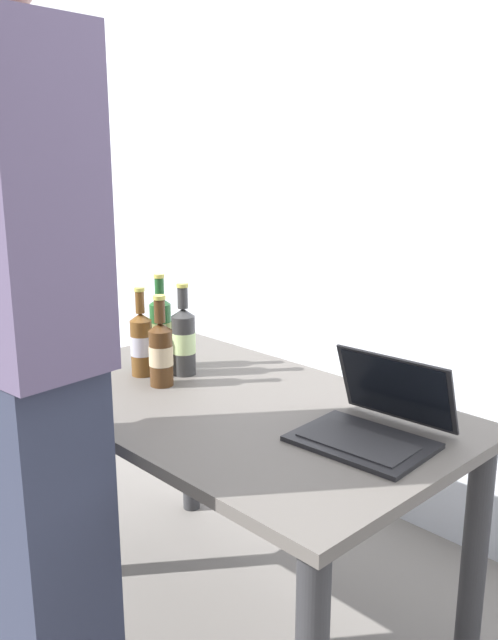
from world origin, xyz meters
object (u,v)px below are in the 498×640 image
object	(u,v)px
beer_bottle_dark	(184,339)
beer_bottle_green	(161,351)
laptop	(374,422)
beer_bottle_amber	(161,330)
beer_bottle_brown	(141,342)
person_figure	(23,365)

from	to	relation	value
beer_bottle_dark	beer_bottle_green	world-z (taller)	beer_bottle_dark
laptop	beer_bottle_green	world-z (taller)	beer_bottle_green
beer_bottle_dark	beer_bottle_amber	distance (m)	0.11
laptop	beer_bottle_brown	bearing A→B (deg)	-170.68
laptop	beer_bottle_amber	world-z (taller)	beer_bottle_amber
beer_bottle_amber	laptop	bearing A→B (deg)	2.64
laptop	person_figure	size ratio (longest dim) A/B	0.18
beer_bottle_brown	beer_bottle_green	world-z (taller)	beer_bottle_brown
beer_bottle_brown	beer_bottle_amber	world-z (taller)	beer_bottle_amber
beer_bottle_amber	person_figure	xyz separation A→B (m)	(0.35, -0.63, 0.11)
laptop	beer_bottle_green	size ratio (longest dim) A/B	1.22
beer_bottle_brown	beer_bottle_amber	xyz separation A→B (m)	(-0.02, 0.09, 0.02)
beer_bottle_dark	beer_bottle_brown	size ratio (longest dim) A/B	1.04
beer_bottle_amber	person_figure	bearing A→B (deg)	-60.89
person_figure	beer_bottle_green	bearing A→B (deg)	111.64
laptop	beer_bottle_green	xyz separation A→B (m)	(-0.68, -0.14, 0.06)
beer_bottle_brown	laptop	bearing A→B (deg)	9.32
beer_bottle_dark	person_figure	bearing A→B (deg)	-69.17
beer_bottle_green	person_figure	xyz separation A→B (m)	(0.21, -0.53, 0.12)
beer_bottle_dark	person_figure	xyz separation A→B (m)	(0.24, -0.64, 0.12)
beer_bottle_amber	beer_bottle_dark	bearing A→B (deg)	4.56
person_figure	beer_bottle_amber	bearing A→B (deg)	119.11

